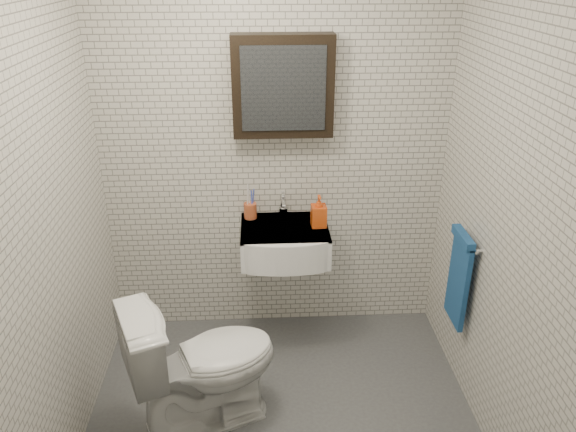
% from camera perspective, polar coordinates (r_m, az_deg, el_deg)
% --- Properties ---
extents(ground, '(2.20, 2.00, 0.01)m').
position_cam_1_polar(ground, '(3.39, -0.54, -20.06)').
color(ground, '#484A4F').
rests_on(ground, ground).
extents(room_shell, '(2.22, 2.02, 2.51)m').
position_cam_1_polar(room_shell, '(2.57, -0.67, 3.58)').
color(room_shell, silver).
rests_on(room_shell, ground).
extents(washbasin, '(0.55, 0.50, 0.20)m').
position_cam_1_polar(washbasin, '(3.54, -0.32, -2.77)').
color(washbasin, white).
rests_on(washbasin, room_shell).
extents(faucet, '(0.06, 0.20, 0.15)m').
position_cam_1_polar(faucet, '(3.64, -0.48, 0.92)').
color(faucet, silver).
rests_on(faucet, washbasin).
extents(mirror_cabinet, '(0.60, 0.15, 0.60)m').
position_cam_1_polar(mirror_cabinet, '(3.39, -0.52, 13.03)').
color(mirror_cabinet, black).
rests_on(mirror_cabinet, room_shell).
extents(towel_rail, '(0.09, 0.30, 0.58)m').
position_cam_1_polar(towel_rail, '(3.41, 17.01, -5.71)').
color(towel_rail, silver).
rests_on(towel_rail, room_shell).
extents(toothbrush_cup, '(0.10, 0.10, 0.22)m').
position_cam_1_polar(toothbrush_cup, '(3.64, -3.85, 0.63)').
color(toothbrush_cup, '#B7522D').
rests_on(toothbrush_cup, washbasin).
extents(soap_bottle, '(0.10, 0.10, 0.21)m').
position_cam_1_polar(soap_bottle, '(3.51, 3.15, 0.51)').
color(soap_bottle, orange).
rests_on(soap_bottle, washbasin).
extents(toilet, '(0.91, 0.73, 0.82)m').
position_cam_1_polar(toilet, '(3.16, -8.59, -14.50)').
color(toilet, white).
rests_on(toilet, ground).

